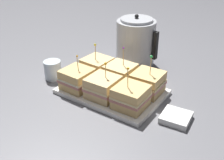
# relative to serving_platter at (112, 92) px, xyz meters

# --- Properties ---
(ground_plane) EXTENTS (6.00, 6.00, 0.00)m
(ground_plane) POSITION_rel_serving_platter_xyz_m (0.00, 0.00, -0.01)
(ground_plane) COLOR slate
(serving_platter) EXTENTS (0.41, 0.28, 0.02)m
(serving_platter) POSITION_rel_serving_platter_xyz_m (0.00, 0.00, 0.00)
(serving_platter) COLOR white
(serving_platter) RESTS_ON ground_plane
(sandwich_front_left) EXTENTS (0.12, 0.12, 0.15)m
(sandwich_front_left) POSITION_rel_serving_platter_xyz_m (-0.13, -0.07, 0.05)
(sandwich_front_left) COLOR tan
(sandwich_front_left) RESTS_ON serving_platter
(sandwich_front_center) EXTENTS (0.12, 0.12, 0.15)m
(sandwich_front_center) POSITION_rel_serving_platter_xyz_m (-0.00, -0.06, 0.05)
(sandwich_front_center) COLOR #DBB77A
(sandwich_front_center) RESTS_ON serving_platter
(sandwich_front_right) EXTENTS (0.12, 0.12, 0.17)m
(sandwich_front_right) POSITION_rel_serving_platter_xyz_m (0.13, -0.06, 0.05)
(sandwich_front_right) COLOR tan
(sandwich_front_right) RESTS_ON serving_platter
(sandwich_back_left) EXTENTS (0.13, 0.13, 0.16)m
(sandwich_back_left) POSITION_rel_serving_platter_xyz_m (-0.13, 0.07, 0.05)
(sandwich_back_left) COLOR #DBB77A
(sandwich_back_left) RESTS_ON serving_platter
(sandwich_back_center) EXTENTS (0.12, 0.12, 0.17)m
(sandwich_back_center) POSITION_rel_serving_platter_xyz_m (0.00, 0.06, 0.05)
(sandwich_back_center) COLOR #DBB77A
(sandwich_back_center) RESTS_ON serving_platter
(sandwich_back_right) EXTENTS (0.12, 0.12, 0.17)m
(sandwich_back_right) POSITION_rel_serving_platter_xyz_m (0.13, 0.06, 0.05)
(sandwich_back_right) COLOR tan
(sandwich_back_right) RESTS_ON serving_platter
(kettle_steel) EXTENTS (0.21, 0.19, 0.26)m
(kettle_steel) POSITION_rel_serving_platter_xyz_m (-0.07, 0.30, 0.11)
(kettle_steel) COLOR #B7BABF
(kettle_steel) RESTS_ON ground_plane
(drinking_glass) EXTENTS (0.08, 0.08, 0.09)m
(drinking_glass) POSITION_rel_serving_platter_xyz_m (-0.30, -0.04, 0.03)
(drinking_glass) COLOR silver
(drinking_glass) RESTS_ON ground_plane
(napkin_stack) EXTENTS (0.11, 0.11, 0.02)m
(napkin_stack) POSITION_rel_serving_platter_xyz_m (0.30, -0.02, 0.00)
(napkin_stack) COLOR white
(napkin_stack) RESTS_ON ground_plane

